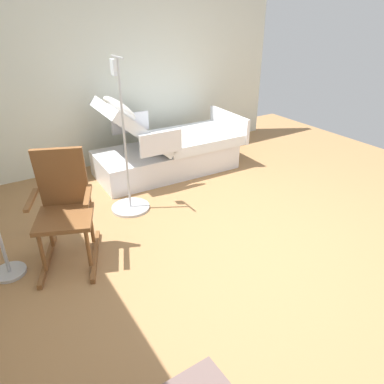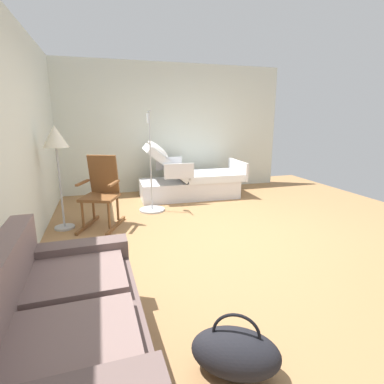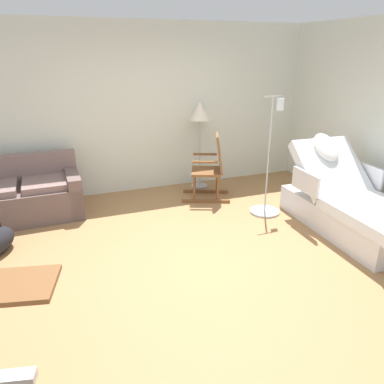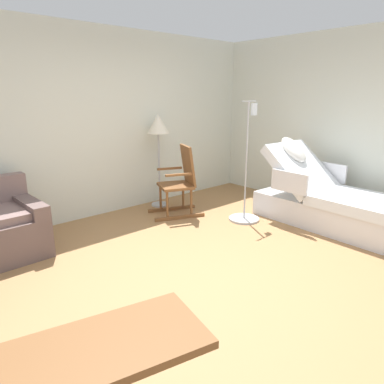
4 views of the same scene
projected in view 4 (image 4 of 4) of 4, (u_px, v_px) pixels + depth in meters
name	position (u px, v px, depth m)	size (l,w,h in m)	color
ground_plane	(214.00, 268.00, 3.69)	(7.21, 7.21, 0.00)	#9E7247
back_wall	(96.00, 124.00, 5.07)	(5.97, 0.10, 2.70)	silver
side_wall	(354.00, 123.00, 5.21)	(0.10, 4.97, 2.70)	silver
hospital_bed	(329.00, 202.00, 4.87)	(1.06, 2.09, 1.19)	silver
rocking_chair	(180.00, 182.00, 5.24)	(0.88, 0.73, 1.05)	brown
floor_lamp	(158.00, 130.00, 5.46)	(0.34, 0.34, 1.48)	#B2B5BA
iv_pole	(245.00, 203.00, 5.06)	(0.44, 0.44, 1.69)	#B2B5BA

